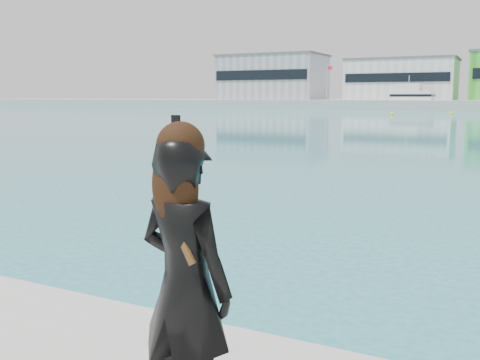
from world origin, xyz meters
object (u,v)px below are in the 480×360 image
object	(u,v)px
buoy_far	(392,115)
woman	(185,277)
buoy_extra	(451,114)
motor_yacht	(414,100)

from	to	relation	value
buoy_far	woman	world-z (taller)	woman
buoy_extra	motor_yacht	bearing A→B (deg)	109.60
buoy_far	buoy_extra	distance (m)	10.76
woman	buoy_far	bearing A→B (deg)	-70.06
motor_yacht	buoy_far	world-z (taller)	motor_yacht
motor_yacht	woman	size ratio (longest dim) A/B	8.53
buoy_extra	woman	size ratio (longest dim) A/B	0.27
buoy_far	woman	xyz separation A→B (m)	(14.55, -80.34, 1.74)
woman	motor_yacht	bearing A→B (deg)	-71.98
buoy_extra	woman	world-z (taller)	woman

